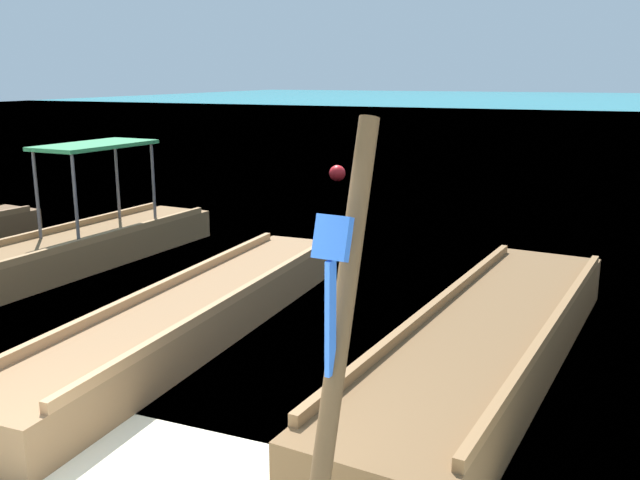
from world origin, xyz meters
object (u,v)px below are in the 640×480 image
object	(u,v)px
longtail_boat_red_ribbon	(68,249)
longtail_boat_violet_ribbon	(194,315)
longtail_boat_blue_ribbon	(488,346)
mooring_buoy_far	(337,173)

from	to	relation	value
longtail_boat_red_ribbon	longtail_boat_violet_ribbon	world-z (taller)	longtail_boat_red_ribbon
longtail_boat_blue_ribbon	mooring_buoy_far	xyz separation A→B (m)	(-6.10, 11.43, -0.06)
longtail_boat_red_ribbon	mooring_buoy_far	distance (m)	10.04
mooring_buoy_far	longtail_boat_violet_ribbon	bearing A→B (deg)	-76.37
longtail_boat_red_ribbon	longtail_boat_blue_ribbon	world-z (taller)	longtail_boat_blue_ribbon
longtail_boat_blue_ribbon	mooring_buoy_far	bearing A→B (deg)	118.08
longtail_boat_violet_ribbon	longtail_boat_blue_ribbon	world-z (taller)	longtail_boat_blue_ribbon
mooring_buoy_far	longtail_boat_red_ribbon	bearing A→B (deg)	-92.88
longtail_boat_red_ribbon	longtail_boat_blue_ribbon	xyz separation A→B (m)	(6.60, -1.41, -0.02)
longtail_boat_red_ribbon	longtail_boat_blue_ribbon	bearing A→B (deg)	-12.05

